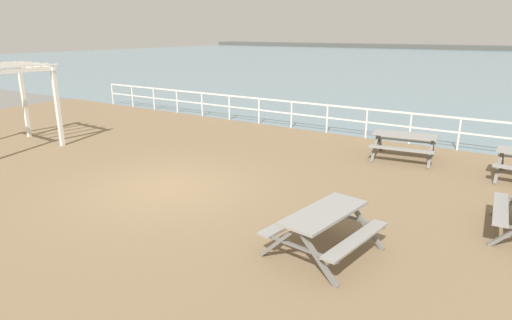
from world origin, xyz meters
The scene contains 7 objects.
ground_plane centered at (0.00, 0.00, -0.10)m, with size 30.00×24.00×0.20m, color #846B4C.
sea_band centered at (0.00, 52.75, 0.00)m, with size 142.00×90.00×0.01m, color gray.
distant_shoreline centered at (0.00, 95.75, 0.00)m, with size 142.00×6.00×1.80m, color #4C4C47.
seaward_railing centered at (0.00, 7.75, 0.73)m, with size 23.07×0.07×1.08m.
picnic_table_near_left centered at (4.62, -0.88, 0.58)m, with size 1.75×1.98×0.80m.
picnic_table_seaward centered at (4.18, 5.75, 0.58)m, with size 1.98×1.75×0.80m.
lattice_pergola centered at (-7.02, 0.02, 2.00)m, with size 2.56×2.68×2.70m.
Camera 1 is at (7.38, -7.19, 3.70)m, focal length 30.43 mm.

